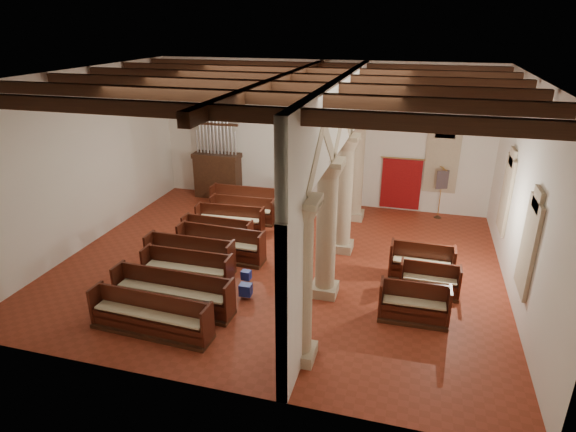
% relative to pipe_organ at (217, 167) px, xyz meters
% --- Properties ---
extents(floor, '(14.00, 14.00, 0.00)m').
position_rel_pipe_organ_xyz_m(floor, '(4.50, -5.50, -1.37)').
color(floor, maroon).
rests_on(floor, ground).
extents(ceiling, '(14.00, 14.00, 0.00)m').
position_rel_pipe_organ_xyz_m(ceiling, '(4.50, -5.50, 4.63)').
color(ceiling, black).
rests_on(ceiling, wall_back).
extents(wall_back, '(14.00, 0.02, 6.00)m').
position_rel_pipe_organ_xyz_m(wall_back, '(4.50, 0.50, 1.63)').
color(wall_back, silver).
rests_on(wall_back, floor).
extents(wall_front, '(14.00, 0.02, 6.00)m').
position_rel_pipe_organ_xyz_m(wall_front, '(4.50, -11.50, 1.63)').
color(wall_front, silver).
rests_on(wall_front, floor).
extents(wall_left, '(0.02, 12.00, 6.00)m').
position_rel_pipe_organ_xyz_m(wall_left, '(-2.50, -5.50, 1.63)').
color(wall_left, silver).
rests_on(wall_left, floor).
extents(wall_right, '(0.02, 12.00, 6.00)m').
position_rel_pipe_organ_xyz_m(wall_right, '(11.50, -5.50, 1.63)').
color(wall_right, silver).
rests_on(wall_right, floor).
extents(ceiling_beams, '(13.80, 11.80, 0.30)m').
position_rel_pipe_organ_xyz_m(ceiling_beams, '(4.50, -5.50, 4.45)').
color(ceiling_beams, '#402414').
rests_on(ceiling_beams, wall_back).
extents(arcade, '(0.90, 11.90, 6.00)m').
position_rel_pipe_organ_xyz_m(arcade, '(6.30, -5.50, 2.19)').
color(arcade, tan).
rests_on(arcade, floor).
extents(window_right_a, '(0.03, 1.00, 2.20)m').
position_rel_pipe_organ_xyz_m(window_right_a, '(11.48, -7.00, 0.83)').
color(window_right_a, '#2F6B54').
rests_on(window_right_a, wall_right).
extents(window_right_b, '(0.03, 1.00, 2.20)m').
position_rel_pipe_organ_xyz_m(window_right_b, '(11.48, -3.00, 0.83)').
color(window_right_b, '#2F6B54').
rests_on(window_right_b, wall_right).
extents(window_back, '(1.00, 0.03, 2.20)m').
position_rel_pipe_organ_xyz_m(window_back, '(9.50, 0.48, 0.83)').
color(window_back, '#2F6B54').
rests_on(window_back, wall_back).
extents(pipe_organ, '(2.10, 0.85, 4.40)m').
position_rel_pipe_organ_xyz_m(pipe_organ, '(0.00, 0.00, 0.00)').
color(pipe_organ, '#402414').
rests_on(pipe_organ, floor).
extents(lectern, '(0.48, 0.49, 1.12)m').
position_rel_pipe_organ_xyz_m(lectern, '(2.98, -0.01, -0.91)').
color(lectern, '#362411').
rests_on(lectern, floor).
extents(dossal_curtain, '(1.80, 0.07, 2.17)m').
position_rel_pipe_organ_xyz_m(dossal_curtain, '(8.00, 0.42, -0.21)').
color(dossal_curtain, '#9C1111').
rests_on(dossal_curtain, floor).
extents(processional_banner, '(0.46, 0.59, 2.15)m').
position_rel_pipe_organ_xyz_m(processional_banner, '(9.58, -0.01, -0.61)').
color(processional_banner, '#402414').
rests_on(processional_banner, floor).
extents(hymnal_box_a, '(0.34, 0.28, 0.34)m').
position_rel_pipe_organ_xyz_m(hymnal_box_a, '(3.61, -9.40, -1.10)').
color(hymnal_box_a, navy).
rests_on(hymnal_box_a, floor).
extents(hymnal_box_b, '(0.35, 0.29, 0.34)m').
position_rel_pipe_organ_xyz_m(hymnal_box_b, '(4.16, -7.82, -1.10)').
color(hymnal_box_b, navy).
rests_on(hymnal_box_b, floor).
extents(hymnal_box_c, '(0.29, 0.25, 0.28)m').
position_rel_pipe_organ_xyz_m(hymnal_box_c, '(3.86, -6.96, -1.13)').
color(hymnal_box_c, '#162E98').
rests_on(hymnal_box_c, floor).
extents(tube_heater_a, '(0.88, 0.15, 0.09)m').
position_rel_pipe_organ_xyz_m(tube_heater_a, '(2.76, -9.45, -1.21)').
color(tube_heater_a, silver).
rests_on(tube_heater_a, floor).
extents(tube_heater_b, '(0.99, 0.16, 0.10)m').
position_rel_pipe_organ_xyz_m(tube_heater_b, '(1.17, -9.15, -1.21)').
color(tube_heater_b, silver).
rests_on(tube_heater_b, floor).
extents(nave_pew_0, '(3.32, 0.87, 1.06)m').
position_rel_pipe_organ_xyz_m(nave_pew_0, '(2.40, -10.02, -1.02)').
color(nave_pew_0, '#402414').
rests_on(nave_pew_0, floor).
extents(nave_pew_1, '(3.48, 0.85, 1.12)m').
position_rel_pipe_organ_xyz_m(nave_pew_1, '(2.44, -8.90, -1.00)').
color(nave_pew_1, '#402414').
rests_on(nave_pew_1, floor).
extents(nave_pew_2, '(2.76, 0.74, 1.09)m').
position_rel_pipe_organ_xyz_m(nave_pew_2, '(2.22, -7.58, -1.01)').
color(nave_pew_2, '#402414').
rests_on(nave_pew_2, floor).
extents(nave_pew_3, '(2.85, 0.76, 1.14)m').
position_rel_pipe_organ_xyz_m(nave_pew_3, '(1.91, -6.78, -0.99)').
color(nave_pew_3, '#402414').
rests_on(nave_pew_3, floor).
extents(nave_pew_4, '(3.00, 0.85, 1.11)m').
position_rel_pipe_organ_xyz_m(nave_pew_4, '(2.52, -5.72, -1.00)').
color(nave_pew_4, '#402414').
rests_on(nave_pew_4, floor).
extents(nave_pew_5, '(2.54, 0.71, 1.00)m').
position_rel_pipe_organ_xyz_m(nave_pew_5, '(1.98, -4.76, -1.04)').
color(nave_pew_5, '#402414').
rests_on(nave_pew_5, floor).
extents(nave_pew_6, '(2.61, 0.82, 1.02)m').
position_rel_pipe_organ_xyz_m(nave_pew_6, '(1.98, -3.55, -1.03)').
color(nave_pew_6, '#402414').
rests_on(nave_pew_6, floor).
extents(nave_pew_7, '(2.58, 0.76, 1.01)m').
position_rel_pipe_organ_xyz_m(nave_pew_7, '(2.10, -2.51, -1.04)').
color(nave_pew_7, '#402414').
rests_on(nave_pew_7, floor).
extents(nave_pew_8, '(3.56, 0.85, 1.15)m').
position_rel_pipe_organ_xyz_m(nave_pew_8, '(2.28, -1.71, -0.99)').
color(nave_pew_8, '#402414').
rests_on(nave_pew_8, floor).
extents(aisle_pew_0, '(1.83, 0.74, 1.07)m').
position_rel_pipe_organ_xyz_m(aisle_pew_0, '(8.84, -7.68, -1.01)').
color(aisle_pew_0, '#402414').
rests_on(aisle_pew_0, floor).
extents(aisle_pew_1, '(1.72, 0.66, 0.95)m').
position_rel_pipe_organ_xyz_m(aisle_pew_1, '(9.23, -6.19, -1.05)').
color(aisle_pew_1, '#402414').
rests_on(aisle_pew_1, floor).
extents(aisle_pew_2, '(1.93, 0.79, 1.15)m').
position_rel_pipe_organ_xyz_m(aisle_pew_2, '(8.98, -5.37, -0.98)').
color(aisle_pew_2, '#402414').
rests_on(aisle_pew_2, floor).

